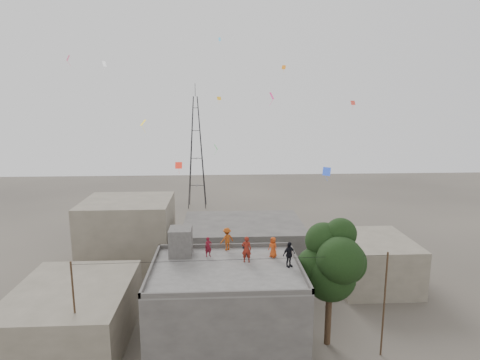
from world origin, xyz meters
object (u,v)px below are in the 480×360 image
at_px(tree, 333,262).
at_px(transmission_tower, 196,152).
at_px(person_red_adult, 246,249).
at_px(person_dark_adult, 289,254).
at_px(stair_head_box, 181,242).

relative_size(tree, transmission_tower, 0.45).
relative_size(person_red_adult, person_dark_adult, 1.07).
distance_m(tree, person_dark_adult, 3.31).
xyz_separation_m(stair_head_box, tree, (10.57, -2.00, -1.00)).
bearing_deg(tree, stair_head_box, 169.26).
bearing_deg(person_red_adult, transmission_tower, -73.66).
bearing_deg(person_dark_adult, tree, -21.34).
relative_size(stair_head_box, transmission_tower, 0.10).
xyz_separation_m(stair_head_box, person_red_adult, (4.64, -1.59, -0.08)).
xyz_separation_m(stair_head_box, transmission_tower, (-0.80, 37.40, 1.97)).
xyz_separation_m(tree, person_red_adult, (-5.93, 0.41, 0.92)).
bearing_deg(transmission_tower, person_dark_adult, -78.37).
distance_m(person_red_adult, person_dark_adult, 2.94).
bearing_deg(stair_head_box, tree, -10.74).
distance_m(transmission_tower, person_dark_adult, 40.84).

